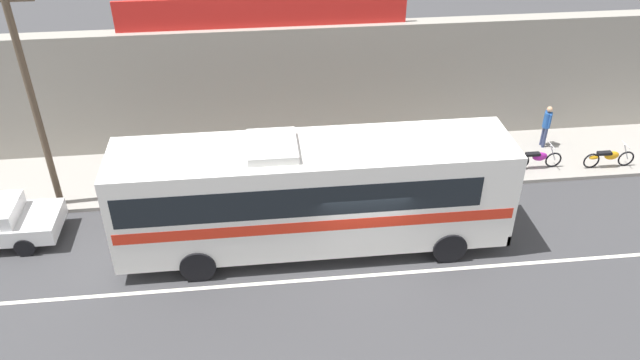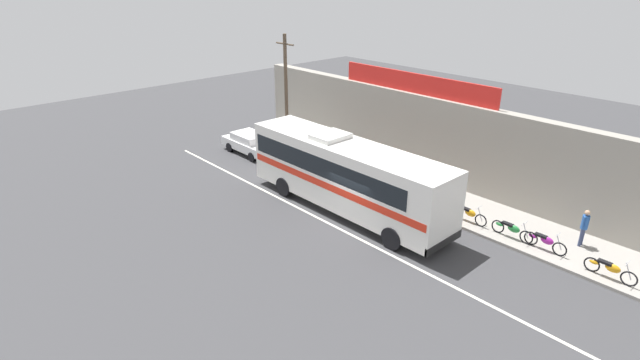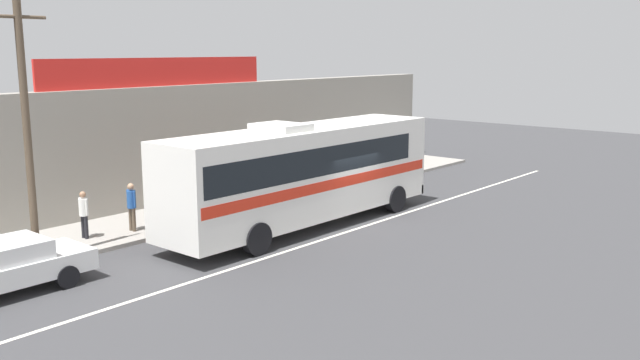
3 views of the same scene
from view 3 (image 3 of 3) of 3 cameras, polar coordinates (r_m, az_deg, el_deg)
ground_plane at (r=24.99m, az=2.18°, el=-3.59°), size 70.00×70.00×0.00m
sidewalk_slab at (r=28.41m, az=-6.06°, el=-1.74°), size 30.00×3.60×0.14m
storefront_facade at (r=29.58m, az=-9.02°, el=3.28°), size 30.00×0.70×4.80m
storefront_billboard at (r=27.81m, az=-13.13°, el=8.76°), size 10.33×0.12×1.10m
road_center_stripe at (r=24.52m, az=3.65°, el=-3.88°), size 30.00×0.14×0.01m
intercity_bus at (r=23.97m, az=-1.44°, el=0.84°), size 11.68×2.65×3.78m
parked_car at (r=19.51m, az=-24.90°, el=-6.54°), size 4.38×1.87×1.37m
utility_pole at (r=21.12m, az=-23.22°, el=4.06°), size 1.60×0.22×7.56m
motorcycle_purple at (r=34.99m, az=7.20°, el=1.45°), size 1.96×0.56×0.94m
motorcycle_red at (r=30.09m, az=0.44°, el=-0.00°), size 1.90×0.56×0.94m
motorcycle_black at (r=31.77m, az=2.85°, el=0.56°), size 1.97×0.56×0.94m
motorcycle_green at (r=32.97m, az=4.33°, el=0.92°), size 1.86×0.56×0.94m
pedestrian_far_left at (r=34.53m, az=3.17°, el=2.34°), size 0.30×0.48×1.70m
pedestrian_far_right at (r=24.01m, az=-15.41°, el=-1.89°), size 0.30×0.48×1.65m
pedestrian_near_shop at (r=23.55m, az=-19.06°, el=-2.48°), size 0.30×0.48×1.57m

